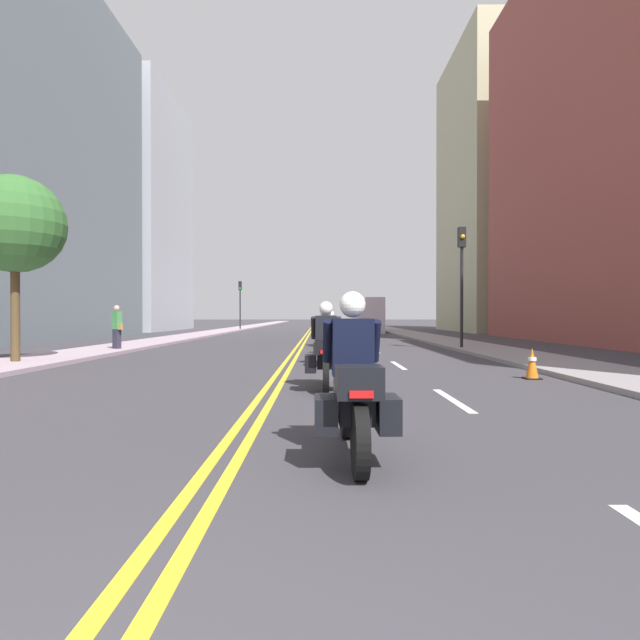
% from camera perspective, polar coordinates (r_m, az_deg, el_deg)
% --- Properties ---
extents(ground_plane, '(264.00, 264.00, 0.00)m').
position_cam_1_polar(ground_plane, '(48.67, -1.33, -1.14)').
color(ground_plane, '#39363C').
extents(sidewalk_left, '(2.54, 144.00, 0.12)m').
position_cam_1_polar(sidewalk_left, '(49.37, -10.03, -1.06)').
color(sidewalk_left, '#A7919E').
rests_on(sidewalk_left, ground).
extents(sidewalk_right, '(2.54, 144.00, 0.12)m').
position_cam_1_polar(sidewalk_right, '(49.09, 7.41, -1.06)').
color(sidewalk_right, gray).
rests_on(sidewalk_right, ground).
extents(centreline_yellow_inner, '(0.12, 132.00, 0.01)m').
position_cam_1_polar(centreline_yellow_inner, '(48.67, -1.48, -1.14)').
color(centreline_yellow_inner, yellow).
rests_on(centreline_yellow_inner, ground).
extents(centreline_yellow_outer, '(0.12, 132.00, 0.01)m').
position_cam_1_polar(centreline_yellow_outer, '(48.66, -1.19, -1.14)').
color(centreline_yellow_outer, yellow).
rests_on(centreline_yellow_outer, ground).
extents(lane_dashes_white, '(0.14, 56.40, 0.01)m').
position_cam_1_polar(lane_dashes_white, '(29.75, 3.95, -2.18)').
color(lane_dashes_white, silver).
rests_on(lane_dashes_white, ground).
extents(building_left_1, '(8.76, 18.97, 21.24)m').
position_cam_1_polar(building_left_1, '(36.78, -30.65, 14.95)').
color(building_left_1, slate).
rests_on(building_left_1, ground).
extents(building_right_1, '(9.76, 17.51, 21.16)m').
position_cam_1_polar(building_right_1, '(33.85, 30.55, 16.18)').
color(building_right_1, '#96483F').
rests_on(building_right_1, ground).
extents(building_left_2, '(6.38, 14.25, 21.89)m').
position_cam_1_polar(building_left_2, '(53.07, -19.05, 10.84)').
color(building_left_2, '#A7ABB6').
rests_on(building_left_2, ground).
extents(building_right_2, '(9.79, 13.77, 24.70)m').
position_cam_1_polar(building_right_2, '(50.48, 19.55, 13.00)').
color(building_right_2, '#B1AD86').
rests_on(building_right_2, ground).
extents(motorcycle_0, '(0.77, 2.18, 1.63)m').
position_cam_1_polar(motorcycle_0, '(5.16, 3.38, -7.67)').
color(motorcycle_0, black).
rests_on(motorcycle_0, ground).
extents(motorcycle_1, '(0.77, 2.14, 1.66)m').
position_cam_1_polar(motorcycle_1, '(9.93, 0.40, -3.64)').
color(motorcycle_1, black).
rests_on(motorcycle_1, ground).
extents(motorcycle_2, '(0.76, 2.23, 1.62)m').
position_cam_1_polar(motorcycle_2, '(14.77, 0.49, -2.34)').
color(motorcycle_2, black).
rests_on(motorcycle_2, ground).
extents(motorcycle_3, '(0.77, 2.23, 1.57)m').
position_cam_1_polar(motorcycle_3, '(18.77, 0.92, -1.81)').
color(motorcycle_3, black).
rests_on(motorcycle_3, ground).
extents(motorcycle_4, '(0.78, 2.15, 1.65)m').
position_cam_1_polar(motorcycle_4, '(23.85, 0.02, -1.23)').
color(motorcycle_4, black).
rests_on(motorcycle_4, ground).
extents(motorcycle_5, '(0.77, 2.15, 1.60)m').
position_cam_1_polar(motorcycle_5, '(28.24, 0.79, -1.00)').
color(motorcycle_5, black).
rests_on(motorcycle_5, ground).
extents(motorcycle_6, '(0.77, 2.31, 1.63)m').
position_cam_1_polar(motorcycle_6, '(32.53, 0.75, -0.79)').
color(motorcycle_6, black).
rests_on(motorcycle_6, ground).
extents(traffic_cone_0, '(0.34, 0.34, 0.69)m').
position_cam_1_polar(traffic_cone_0, '(12.43, 21.76, -4.39)').
color(traffic_cone_0, black).
rests_on(traffic_cone_0, ground).
extents(traffic_light_near, '(0.28, 0.38, 4.93)m').
position_cam_1_polar(traffic_light_near, '(21.88, 14.87, 5.71)').
color(traffic_light_near, black).
rests_on(traffic_light_near, ground).
extents(traffic_light_far, '(0.28, 0.38, 4.60)m').
position_cam_1_polar(traffic_light_far, '(49.91, -8.92, 2.53)').
color(traffic_light_far, black).
rests_on(traffic_light_far, ground).
extents(pedestrian_0, '(0.49, 0.39, 1.78)m').
position_cam_1_polar(pedestrian_0, '(21.61, -21.43, -0.79)').
color(pedestrian_0, '#2A2838').
rests_on(pedestrian_0, ground).
extents(street_tree_0, '(2.69, 2.69, 5.27)m').
position_cam_1_polar(street_tree_0, '(17.04, -30.45, 8.91)').
color(street_tree_0, '#4C3A21').
rests_on(street_tree_0, ground).
extents(parked_truck, '(2.20, 6.50, 2.80)m').
position_cam_1_polar(parked_truck, '(43.32, 4.88, 0.34)').
color(parked_truck, silver).
rests_on(parked_truck, ground).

